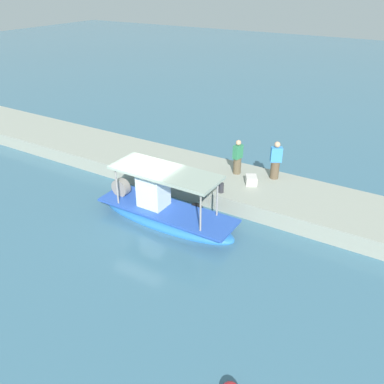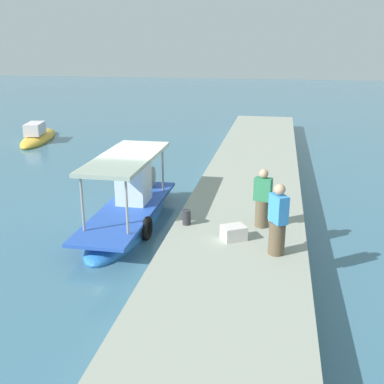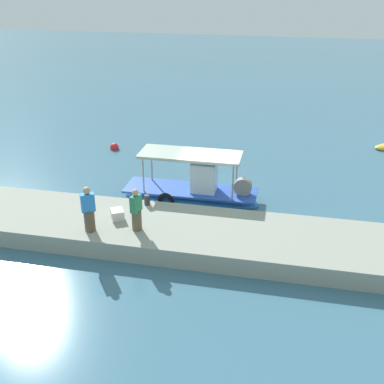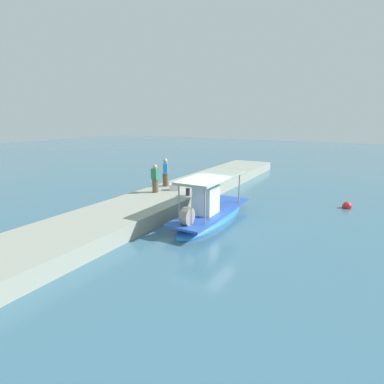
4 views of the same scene
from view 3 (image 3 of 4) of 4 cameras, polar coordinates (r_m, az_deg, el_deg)
The scene contains 8 objects.
ground_plane at distance 21.82m, azimuth 2.25°, elevation -1.10°, with size 120.00×120.00×0.00m, color #3D6B82.
dock_quay at distance 18.39m, azimuth 0.21°, elevation -5.19°, with size 36.00×3.69×0.72m, color #969B8D.
main_fishing_boat at distance 21.68m, azimuth 0.09°, elevation -0.06°, with size 6.27×1.84×2.65m.
fisherman_near_bollard at distance 17.81m, azimuth -6.69°, elevation -2.35°, with size 0.45×0.52×1.67m.
fisherman_by_crate at distance 18.01m, azimuth -12.29°, elevation -2.26°, with size 0.58×0.55×1.79m.
mooring_bollard at distance 19.90m, azimuth -5.41°, elevation -0.94°, with size 0.24×0.24×0.43m, color #2D2D33.
cargo_crate at distance 18.96m, azimuth -8.96°, elevation -2.63°, with size 0.60×0.48×0.37m, color silver.
marker_buoy at distance 28.56m, azimuth -9.28°, elevation 5.30°, with size 0.52×0.52×0.52m.
Camera 3 is at (3.26, -19.30, 9.66)m, focal length 44.48 mm.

